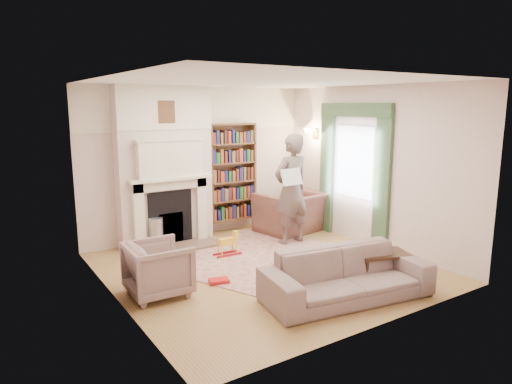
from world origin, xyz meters
TOP-DOWN VIEW (x-y plane):
  - floor at (0.00, 0.00)m, footprint 4.50×4.50m
  - ceiling at (0.00, 0.00)m, footprint 4.50×4.50m
  - wall_back at (0.00, 2.25)m, footprint 4.50×0.00m
  - wall_front at (0.00, -2.25)m, footprint 4.50×0.00m
  - wall_left at (-2.25, 0.00)m, footprint 0.00×4.50m
  - wall_right at (2.25, 0.00)m, footprint 0.00×4.50m
  - fireplace at (-0.75, 2.05)m, footprint 1.70×0.58m
  - bookcase at (0.65, 2.12)m, footprint 1.00×0.24m
  - window at (2.23, 0.40)m, footprint 0.02×0.90m
  - curtain_left at (2.20, -0.30)m, footprint 0.07×0.32m
  - curtain_right at (2.20, 1.10)m, footprint 0.07×0.32m
  - pelmet at (2.19, 0.40)m, footprint 0.09×1.70m
  - wall_sconce at (2.03, 1.50)m, footprint 0.20×0.24m
  - rug at (0.12, 0.55)m, footprint 3.25×2.95m
  - armchair_reading at (1.57, 1.43)m, footprint 1.36×1.23m
  - armchair_left at (-1.73, -0.06)m, footprint 0.80×0.78m
  - sofa at (0.25, -1.51)m, footprint 2.31×1.20m
  - man_reading at (1.12, 0.83)m, footprint 0.75×0.51m
  - newspaper at (0.97, 0.63)m, footprint 0.43×0.14m
  - coffee_table at (1.03, -1.39)m, footprint 0.81×0.67m
  - paraffin_heater at (-1.04, 1.82)m, footprint 0.26×0.26m
  - rocking_horse at (-0.20, 0.82)m, footprint 0.46×0.20m
  - board_game at (-0.14, -0.54)m, footprint 0.46×0.46m
  - game_box_lid at (-0.89, -0.16)m, footprint 0.32×0.26m
  - comic_annuals at (0.25, -0.47)m, footprint 0.76×0.66m

SIDE VIEW (x-z plane):
  - floor at x=0.00m, z-range 0.00..0.00m
  - rug at x=0.12m, z-range 0.00..0.01m
  - comic_annuals at x=0.25m, z-range 0.01..0.03m
  - board_game at x=-0.14m, z-range 0.01..0.04m
  - game_box_lid at x=-0.89m, z-range 0.01..0.06m
  - rocking_horse at x=-0.20m, z-range 0.00..0.40m
  - coffee_table at x=1.03m, z-range 0.00..0.45m
  - paraffin_heater at x=-1.04m, z-range 0.00..0.55m
  - sofa at x=0.25m, z-range 0.00..0.64m
  - armchair_left at x=-1.73m, z-range 0.00..0.71m
  - armchair_reading at x=1.57m, z-range 0.00..0.78m
  - man_reading at x=1.12m, z-range 0.00..1.98m
  - bookcase at x=0.65m, z-range 0.25..2.10m
  - curtain_left at x=2.20m, z-range 0.00..2.40m
  - curtain_right at x=2.20m, z-range 0.00..2.40m
  - newspaper at x=0.97m, z-range 1.11..1.39m
  - fireplace at x=-0.75m, z-range -0.01..2.79m
  - wall_back at x=0.00m, z-range -0.85..3.65m
  - wall_front at x=0.00m, z-range -0.85..3.65m
  - wall_left at x=-2.25m, z-range -0.85..3.65m
  - wall_right at x=2.25m, z-range -0.85..3.65m
  - window at x=2.23m, z-range 0.80..2.10m
  - wall_sconce at x=2.03m, z-range 1.78..2.02m
  - pelmet at x=2.19m, z-range 2.26..2.50m
  - ceiling at x=0.00m, z-range 2.80..2.80m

